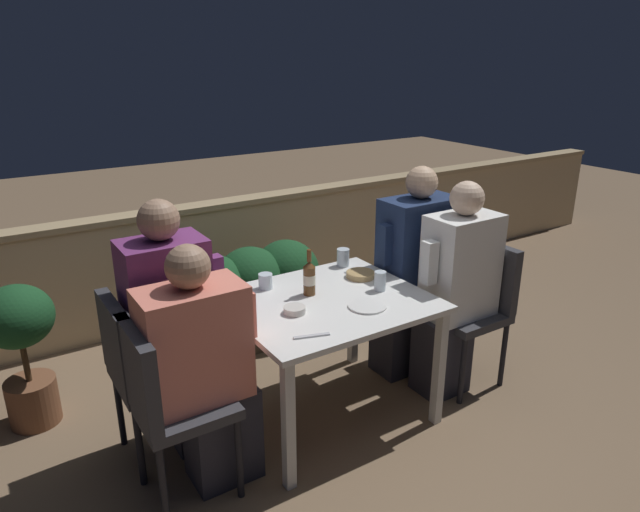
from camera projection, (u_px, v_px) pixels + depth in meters
ground_plane at (326, 413)px, 3.22m from camera, size 16.00×16.00×0.00m
parapet_wall at (210, 258)px, 4.35m from camera, size 9.00×0.18×0.86m
dining_table at (327, 314)px, 3.01m from camera, size 1.02×0.88×0.70m
planter_hedge at (251, 291)px, 3.88m from camera, size 1.02×0.47×0.69m
chair_left_near at (163, 395)px, 2.44m from camera, size 0.41×0.41×0.87m
person_coral_top at (205, 371)px, 2.52m from camera, size 0.51×0.26×1.19m
chair_left_far at (140, 363)px, 2.69m from camera, size 0.41×0.41×0.87m
person_purple_stripe at (176, 329)px, 2.74m from camera, size 0.48×0.26×1.31m
chair_right_near at (476, 298)px, 3.40m from camera, size 0.41×0.41×0.87m
person_white_polo at (455, 289)px, 3.27m from camera, size 0.49×0.26×1.26m
chair_right_far at (434, 283)px, 3.62m from camera, size 0.41×0.41×0.87m
person_navy_jumper at (412, 272)px, 3.49m from camera, size 0.51×0.26×1.30m
beer_bottle at (309, 278)px, 3.01m from camera, size 0.07×0.07×0.25m
plate_0 at (367, 306)px, 2.89m from camera, size 0.20×0.20×0.01m
bowl_0 at (295, 309)px, 2.81m from camera, size 0.11×0.11×0.03m
bowl_1 at (360, 274)px, 3.26m from camera, size 0.16×0.16×0.03m
glass_cup_0 at (380, 281)px, 3.07m from camera, size 0.06×0.06×0.11m
glass_cup_1 at (266, 281)px, 3.10m from camera, size 0.08×0.08×0.08m
glass_cup_2 at (343, 257)px, 3.42m from camera, size 0.08×0.08×0.11m
fork_0 at (312, 336)px, 2.59m from camera, size 0.17×0.07×0.01m
potted_plant at (22, 342)px, 2.98m from camera, size 0.37×0.37×0.80m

